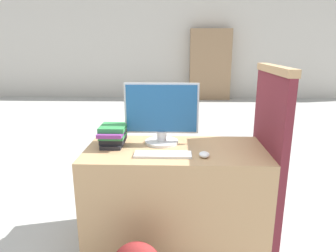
% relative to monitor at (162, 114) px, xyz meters
% --- Properties ---
extents(wall_back, '(12.00, 0.06, 2.80)m').
position_rel_monitor_xyz_m(wall_back, '(0.10, 6.40, 0.44)').
color(wall_back, beige).
rests_on(wall_back, ground_plane).
extents(desk, '(1.28, 0.62, 0.74)m').
position_rel_monitor_xyz_m(desk, '(0.10, -0.12, -0.59)').
color(desk, tan).
rests_on(desk, ground_plane).
extents(carrel_divider, '(0.07, 0.68, 1.32)m').
position_rel_monitor_xyz_m(carrel_divider, '(0.77, -0.09, -0.29)').
color(carrel_divider, maroon).
rests_on(carrel_divider, ground_plane).
extents(monitor, '(0.54, 0.25, 0.45)m').
position_rel_monitor_xyz_m(monitor, '(0.00, 0.00, 0.00)').
color(monitor, silver).
rests_on(monitor, desk).
extents(keyboard, '(0.38, 0.12, 0.02)m').
position_rel_monitor_xyz_m(keyboard, '(0.02, -0.27, -0.21)').
color(keyboard, silver).
rests_on(keyboard, desk).
extents(mouse, '(0.07, 0.09, 0.04)m').
position_rel_monitor_xyz_m(mouse, '(0.29, -0.28, -0.20)').
color(mouse, white).
rests_on(mouse, desk).
extents(book_stack, '(0.18, 0.26, 0.15)m').
position_rel_monitor_xyz_m(book_stack, '(-0.35, -0.06, -0.14)').
color(book_stack, '#232328').
rests_on(book_stack, desk).
extents(bookshelf_far, '(1.10, 0.32, 1.87)m').
position_rel_monitor_xyz_m(bookshelf_far, '(0.99, 6.16, -0.03)').
color(bookshelf_far, '#9E7A56').
rests_on(bookshelf_far, ground_plane).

